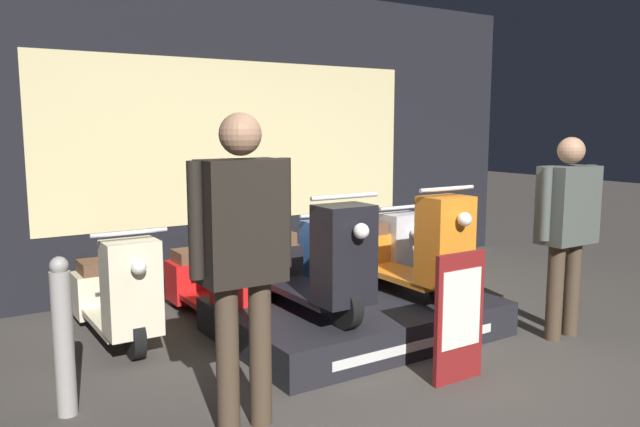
# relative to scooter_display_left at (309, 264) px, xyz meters

# --- Properties ---
(ground_plane) EXTENTS (30.00, 30.00, 0.00)m
(ground_plane) POSITION_rel_scooter_display_left_xyz_m (0.42, -0.93, -0.66)
(ground_plane) COLOR #423D38
(shop_wall_back) EXTENTS (7.69, 0.09, 3.20)m
(shop_wall_back) POSITION_rel_scooter_display_left_xyz_m (0.42, 2.13, 0.94)
(shop_wall_back) COLOR black
(shop_wall_back) RESTS_ON ground_plane
(display_platform) EXTENTS (2.18, 1.58, 0.28)m
(display_platform) POSITION_rel_scooter_display_left_xyz_m (0.49, 0.06, -0.52)
(display_platform) COLOR black
(display_platform) RESTS_ON ground_plane
(scooter_display_left) EXTENTS (0.56, 1.51, 0.97)m
(scooter_display_left) POSITION_rel_scooter_display_left_xyz_m (0.00, 0.00, 0.00)
(scooter_display_left) COLOR black
(scooter_display_left) RESTS_ON display_platform
(scooter_display_right) EXTENTS (0.56, 1.51, 0.97)m
(scooter_display_right) POSITION_rel_scooter_display_left_xyz_m (0.98, 0.00, 0.00)
(scooter_display_right) COLOR black
(scooter_display_right) RESTS_ON display_platform
(scooter_backrow_0) EXTENTS (0.56, 1.51, 0.97)m
(scooter_backrow_0) POSITION_rel_scooter_display_left_xyz_m (-1.24, 0.96, -0.28)
(scooter_backrow_0) COLOR black
(scooter_backrow_0) RESTS_ON ground_plane
(scooter_backrow_1) EXTENTS (0.56, 1.51, 0.97)m
(scooter_backrow_1) POSITION_rel_scooter_display_left_xyz_m (-0.37, 0.96, -0.28)
(scooter_backrow_1) COLOR black
(scooter_backrow_1) RESTS_ON ground_plane
(scooter_backrow_2) EXTENTS (0.56, 1.51, 0.97)m
(scooter_backrow_2) POSITION_rel_scooter_display_left_xyz_m (0.49, 0.96, -0.28)
(scooter_backrow_2) COLOR black
(scooter_backrow_2) RESTS_ON ground_plane
(scooter_backrow_3) EXTENTS (0.56, 1.51, 0.97)m
(scooter_backrow_3) POSITION_rel_scooter_display_left_xyz_m (1.35, 0.96, -0.28)
(scooter_backrow_3) COLOR black
(scooter_backrow_3) RESTS_ON ground_plane
(person_left_browsing) EXTENTS (0.62, 0.26, 1.80)m
(person_left_browsing) POSITION_rel_scooter_display_left_xyz_m (-1.02, -0.95, 0.42)
(person_left_browsing) COLOR #473828
(person_left_browsing) RESTS_ON ground_plane
(person_right_browsing) EXTENTS (0.64, 0.27, 1.64)m
(person_right_browsing) POSITION_rel_scooter_display_left_xyz_m (1.85, -0.95, 0.32)
(person_right_browsing) COLOR #473828
(person_right_browsing) RESTS_ON ground_plane
(price_sign_board) EXTENTS (0.42, 0.04, 0.89)m
(price_sign_board) POSITION_rel_scooter_display_left_xyz_m (0.49, -1.13, -0.21)
(price_sign_board) COLOR maroon
(price_sign_board) RESTS_ON ground_plane
(street_bollard) EXTENTS (0.12, 0.12, 0.97)m
(street_bollard) POSITION_rel_scooter_display_left_xyz_m (-1.85, -0.22, -0.17)
(street_bollard) COLOR gray
(street_bollard) RESTS_ON ground_plane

